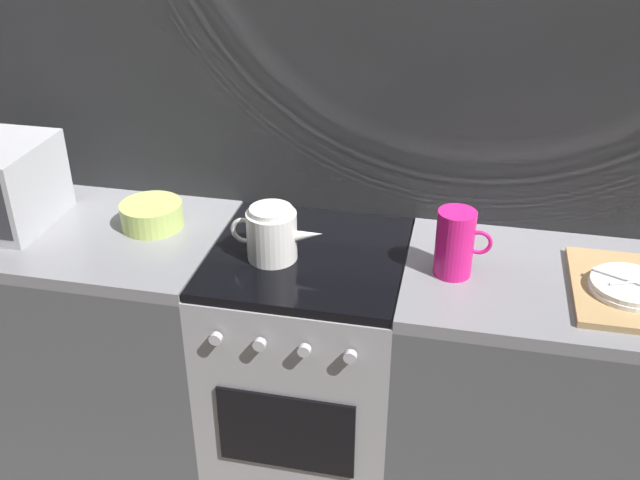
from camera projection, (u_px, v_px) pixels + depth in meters
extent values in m
plane|color=#6B6054|center=(309.00, 465.00, 2.67)|extent=(8.00, 8.00, 0.00)
cube|color=gray|center=(329.00, 123.00, 2.36)|extent=(3.60, 0.05, 2.40)
cube|color=#BCBCC1|center=(328.00, 125.00, 2.34)|extent=(3.58, 0.01, 2.39)
cube|color=#515459|center=(64.00, 339.00, 2.63)|extent=(1.20, 0.60, 0.86)
cube|color=gray|center=(41.00, 229.00, 2.41)|extent=(1.20, 0.60, 0.04)
cube|color=#9E9EA3|center=(309.00, 372.00, 2.46)|extent=(0.60, 0.60, 0.87)
cube|color=black|center=(307.00, 257.00, 2.24)|extent=(0.59, 0.59, 0.03)
cube|color=black|center=(286.00, 433.00, 2.19)|extent=(0.42, 0.01, 0.28)
cylinder|color=#B7B7BC|center=(216.00, 339.00, 2.06)|extent=(0.04, 0.02, 0.04)
cylinder|color=#B7B7BC|center=(260.00, 344.00, 2.03)|extent=(0.04, 0.02, 0.04)
cylinder|color=#B7B7BC|center=(304.00, 350.00, 2.01)|extent=(0.04, 0.02, 0.04)
cylinder|color=#B7B7BC|center=(350.00, 357.00, 1.99)|extent=(0.04, 0.02, 0.04)
cube|color=#515459|center=(588.00, 412.00, 2.30)|extent=(1.20, 0.60, 0.86)
cube|color=gray|center=(616.00, 293.00, 2.08)|extent=(1.20, 0.60, 0.04)
cylinder|color=white|center=(272.00, 236.00, 2.17)|extent=(0.15, 0.15, 0.15)
cylinder|color=white|center=(271.00, 211.00, 2.13)|extent=(0.13, 0.13, 0.02)
cone|color=white|center=(308.00, 235.00, 2.15)|extent=(0.10, 0.04, 0.05)
torus|color=white|center=(244.00, 230.00, 2.18)|extent=(0.08, 0.01, 0.08)
cylinder|color=#B7D166|center=(152.00, 215.00, 2.37)|extent=(0.20, 0.20, 0.08)
cylinder|color=#E5197A|center=(455.00, 243.00, 2.08)|extent=(0.11, 0.11, 0.20)
torus|color=#E5197A|center=(479.00, 243.00, 2.07)|extent=(0.08, 0.01, 0.08)
cube|color=tan|center=(627.00, 290.00, 2.04)|extent=(0.30, 0.40, 0.02)
cylinder|color=white|center=(629.00, 289.00, 2.01)|extent=(0.22, 0.22, 0.01)
cylinder|color=white|center=(630.00, 284.00, 2.00)|extent=(0.21, 0.21, 0.01)
cylinder|color=silver|center=(639.00, 282.00, 1.99)|extent=(0.16, 0.07, 0.01)
cube|color=silver|center=(623.00, 278.00, 2.01)|extent=(0.16, 0.09, 0.00)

